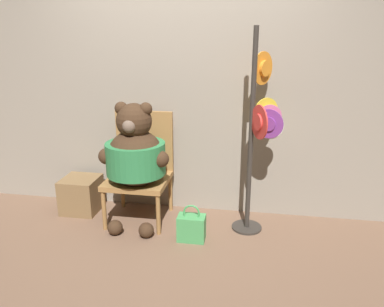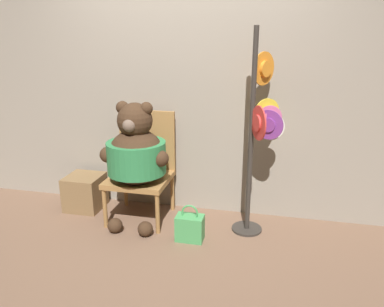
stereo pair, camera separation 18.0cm
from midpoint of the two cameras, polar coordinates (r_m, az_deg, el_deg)
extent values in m
plane|color=brown|center=(3.53, -1.34, -11.96)|extent=(14.00, 14.00, 0.00)
cube|color=gray|center=(3.70, 0.86, 9.97)|extent=(8.00, 0.10, 2.50)
cylinder|color=#9E703D|center=(3.61, -11.73, -8.19)|extent=(0.04, 0.04, 0.39)
cylinder|color=#9E703D|center=(3.44, -3.77, -9.18)|extent=(0.04, 0.04, 0.39)
cylinder|color=#9E703D|center=(4.02, -8.83, -5.24)|extent=(0.04, 0.04, 0.39)
cylinder|color=#9E703D|center=(3.87, -1.67, -5.96)|extent=(0.04, 0.04, 0.39)
cube|color=#9E703D|center=(3.64, -6.63, -3.93)|extent=(0.58, 0.56, 0.05)
cube|color=#9E703D|center=(3.77, -5.50, 2.07)|extent=(0.58, 0.04, 0.60)
sphere|color=#3D2819|center=(3.48, -6.99, -0.57)|extent=(0.53, 0.53, 0.53)
cylinder|color=#2D7F47|center=(3.48, -6.99, -0.57)|extent=(0.54, 0.54, 0.29)
sphere|color=#3D2819|center=(3.39, -7.20, 5.02)|extent=(0.32, 0.32, 0.32)
sphere|color=#3D2819|center=(3.40, -9.06, 6.93)|extent=(0.12, 0.12, 0.12)
sphere|color=#3D2819|center=(3.33, -5.45, 6.83)|extent=(0.12, 0.12, 0.12)
sphere|color=brown|center=(3.27, -8.00, 4.23)|extent=(0.12, 0.12, 0.12)
sphere|color=#3D2819|center=(3.50, -11.28, -0.20)|extent=(0.15, 0.15, 0.15)
sphere|color=#3D2819|center=(3.33, -3.28, -0.79)|extent=(0.15, 0.15, 0.15)
sphere|color=#3D2819|center=(3.56, -10.21, -10.75)|extent=(0.14, 0.14, 0.14)
sphere|color=#3D2819|center=(3.46, -5.64, -11.38)|extent=(0.14, 0.14, 0.14)
cylinder|color=#332D28|center=(3.62, 9.76, -11.23)|extent=(0.28, 0.28, 0.02)
cylinder|color=#332D28|center=(3.29, 10.57, 2.64)|extent=(0.04, 0.04, 1.82)
cylinder|color=yellow|center=(3.33, 12.84, 5.99)|extent=(0.21, 0.17, 0.26)
cylinder|color=yellow|center=(3.33, 12.84, 5.99)|extent=(0.13, 0.12, 0.12)
cylinder|color=#D16693|center=(3.23, 13.42, 5.44)|extent=(0.19, 0.03, 0.19)
cylinder|color=#D16693|center=(3.23, 13.42, 5.44)|extent=(0.10, 0.09, 0.09)
cylinder|color=orange|center=(3.30, 12.45, 12.52)|extent=(0.17, 0.24, 0.28)
cylinder|color=orange|center=(3.30, 12.45, 12.52)|extent=(0.14, 0.15, 0.14)
cylinder|color=silver|center=(3.31, 13.49, 3.95)|extent=(0.23, 0.07, 0.23)
cylinder|color=silver|center=(3.31, 13.49, 3.95)|extent=(0.12, 0.08, 0.11)
cylinder|color=#7A388E|center=(3.21, 13.20, 4.27)|extent=(0.24, 0.10, 0.25)
cylinder|color=#7A388E|center=(3.21, 13.20, 4.27)|extent=(0.13, 0.08, 0.12)
cylinder|color=red|center=(3.13, 11.74, 4.56)|extent=(0.14, 0.26, 0.29)
cylinder|color=red|center=(3.13, 11.74, 4.56)|extent=(0.10, 0.14, 0.14)
cube|color=#479E56|center=(3.37, 1.23, -11.30)|extent=(0.24, 0.15, 0.23)
torus|color=#479E56|center=(3.30, 1.24, -9.03)|extent=(0.15, 0.02, 0.15)
cube|color=brown|center=(4.05, -14.76, -5.70)|extent=(0.36, 0.36, 0.36)
camera|label=1|loc=(0.09, -88.47, 0.48)|focal=35.00mm
camera|label=2|loc=(0.09, 91.53, -0.48)|focal=35.00mm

